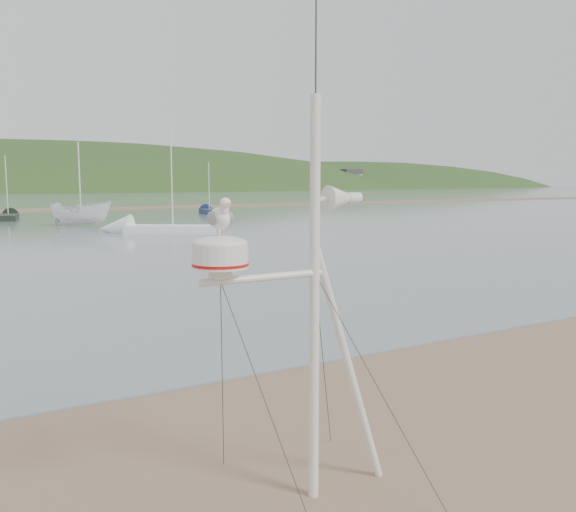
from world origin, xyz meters
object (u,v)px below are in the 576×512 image
boat_white (80,193)px  sailboat_white_near (140,229)px  mast_rig (312,387)px  sailboat_dark_mid (10,216)px  sailboat_blue_far (207,211)px

boat_white → sailboat_white_near: bearing=-127.1°
mast_rig → boat_white: (6.48, 42.49, 1.23)m
sailboat_dark_mid → sailboat_blue_far: size_ratio=1.06×
boat_white → sailboat_white_near: sailboat_white_near is taller
sailboat_dark_mid → boat_white: bearing=-72.7°
sailboat_dark_mid → sailboat_blue_far: bearing=0.3°
boat_white → sailboat_blue_far: 19.65m
mast_rig → sailboat_white_near: sailboat_white_near is taller
sailboat_dark_mid → sailboat_blue_far: (19.08, 0.10, 0.00)m
sailboat_dark_mid → sailboat_blue_far: sailboat_dark_mid is taller
boat_white → sailboat_white_near: 8.69m
mast_rig → boat_white: size_ratio=1.07×
mast_rig → sailboat_dark_mid: bearing=87.1°
sailboat_white_near → sailboat_blue_far: size_ratio=1.34×
mast_rig → sailboat_blue_far: sailboat_blue_far is taller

